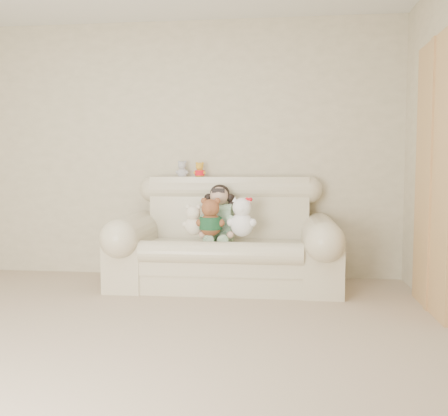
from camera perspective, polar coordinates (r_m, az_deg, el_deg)
floor at (r=3.10m, az=-14.52°, el=-16.68°), size 5.00×5.00×0.00m
wall_back at (r=5.30m, az=-4.98°, el=6.50°), size 4.50×0.00×4.50m
sofa at (r=4.75m, az=0.14°, el=-2.73°), size 2.10×0.95×1.03m
door_panel at (r=4.25m, az=22.47°, el=3.31°), size 0.06×0.90×2.10m
seated_child at (r=4.82m, az=-0.53°, el=-0.49°), size 0.38×0.44×0.55m
brown_teddy at (r=4.60m, az=-1.51°, el=-0.61°), size 0.32×0.28×0.41m
white_cat at (r=4.59m, az=2.01°, el=-0.54°), size 0.28×0.22×0.42m
cream_teddy at (r=4.66m, az=-3.44°, el=-1.02°), size 0.23×0.19×0.33m
yellow_mini_bear at (r=5.11m, az=-2.74°, el=4.41°), size 0.14×0.11×0.19m
grey_mini_plush at (r=5.17m, az=-4.69°, el=4.48°), size 0.14×0.12×0.21m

